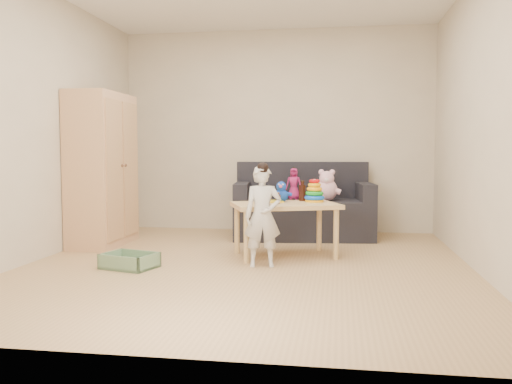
% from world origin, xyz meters
% --- Properties ---
extents(room, '(4.50, 4.50, 4.50)m').
position_xyz_m(room, '(0.00, 0.00, 1.30)').
color(room, tan).
rests_on(room, ground).
extents(wardrobe, '(0.46, 0.93, 1.67)m').
position_xyz_m(wardrobe, '(-1.76, 0.85, 0.83)').
color(wardrobe, tan).
rests_on(wardrobe, ground).
extents(sofa, '(1.71, 0.99, 0.46)m').
position_xyz_m(sofa, '(0.40, 1.67, 0.23)').
color(sofa, black).
rests_on(sofa, ground).
extents(play_table, '(1.16, 0.95, 0.53)m').
position_xyz_m(play_table, '(0.30, 0.48, 0.26)').
color(play_table, '#E1AE7B').
rests_on(play_table, ground).
extents(storage_bin, '(0.52, 0.44, 0.13)m').
position_xyz_m(storage_bin, '(-1.00, -0.27, 0.07)').
color(storage_bin, '#62845F').
rests_on(storage_bin, ground).
extents(toddler, '(0.36, 0.28, 0.88)m').
position_xyz_m(toddler, '(0.15, -0.03, 0.44)').
color(toddler, beige).
rests_on(toddler, ground).
extents(pink_bear, '(0.29, 0.25, 0.31)m').
position_xyz_m(pink_bear, '(0.68, 1.61, 0.61)').
color(pink_bear, '#FBB9CE').
rests_on(pink_bear, sofa).
extents(doll, '(0.20, 0.14, 0.37)m').
position_xyz_m(doll, '(0.29, 1.62, 0.64)').
color(doll, '#AD2064').
rests_on(doll, sofa).
extents(ring_stacker, '(0.20, 0.20, 0.23)m').
position_xyz_m(ring_stacker, '(0.58, 0.66, 0.62)').
color(ring_stacker, '#F5A80C').
rests_on(ring_stacker, play_table).
extents(brown_bottle, '(0.07, 0.07, 0.21)m').
position_xyz_m(brown_bottle, '(0.45, 0.76, 0.61)').
color(brown_bottle, black).
rests_on(brown_bottle, play_table).
extents(blue_plush, '(0.22, 0.20, 0.21)m').
position_xyz_m(blue_plush, '(0.25, 0.61, 0.63)').
color(blue_plush, blue).
rests_on(blue_plush, play_table).
extents(wooden_figure, '(0.05, 0.05, 0.12)m').
position_xyz_m(wooden_figure, '(0.24, 0.40, 0.58)').
color(wooden_figure, brown).
rests_on(wooden_figure, play_table).
extents(yellow_book, '(0.24, 0.24, 0.01)m').
position_xyz_m(yellow_book, '(0.17, 0.59, 0.53)').
color(yellow_book, yellow).
rests_on(yellow_book, play_table).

